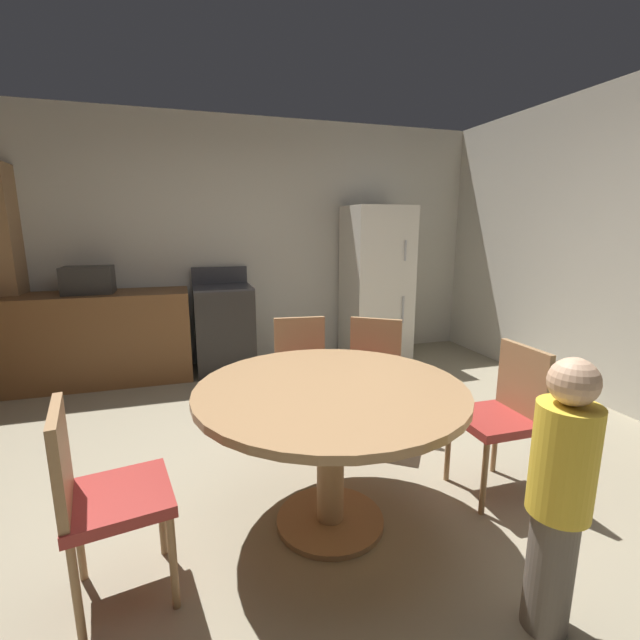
% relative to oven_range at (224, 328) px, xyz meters
% --- Properties ---
extents(ground_plane, '(14.00, 14.00, 0.00)m').
position_rel_oven_range_xyz_m(ground_plane, '(0.31, -2.51, -0.47)').
color(ground_plane, gray).
extents(wall_back, '(5.80, 0.12, 2.70)m').
position_rel_oven_range_xyz_m(wall_back, '(0.31, 0.40, 0.88)').
color(wall_back, beige).
rests_on(wall_back, ground).
extents(kitchen_counter, '(1.94, 0.60, 0.90)m').
position_rel_oven_range_xyz_m(kitchen_counter, '(-1.32, -0.00, -0.02)').
color(kitchen_counter, brown).
rests_on(kitchen_counter, ground).
extents(oven_range, '(0.60, 0.60, 1.10)m').
position_rel_oven_range_xyz_m(oven_range, '(0.00, 0.00, 0.00)').
color(oven_range, '#2D2B28').
rests_on(oven_range, ground).
extents(refrigerator, '(0.68, 0.68, 1.76)m').
position_rel_oven_range_xyz_m(refrigerator, '(1.74, -0.05, 0.41)').
color(refrigerator, silver).
rests_on(refrigerator, ground).
extents(microwave, '(0.44, 0.32, 0.26)m').
position_rel_oven_range_xyz_m(microwave, '(-1.26, -0.00, 0.56)').
color(microwave, '#2D2B28').
rests_on(microwave, kitchen_counter).
extents(dining_table, '(1.34, 1.34, 0.76)m').
position_rel_oven_range_xyz_m(dining_table, '(0.28, -2.73, 0.14)').
color(dining_table, '#9E754C').
rests_on(dining_table, ground).
extents(chair_north, '(0.45, 0.45, 0.87)m').
position_rel_oven_range_xyz_m(chair_north, '(0.41, -1.69, 0.03)').
color(chair_north, '#9E754C').
rests_on(chair_north, ground).
extents(chair_east, '(0.40, 0.40, 0.87)m').
position_rel_oven_range_xyz_m(chair_east, '(1.33, -2.74, 0.03)').
color(chair_east, '#9E754C').
rests_on(chair_east, ground).
extents(chair_west, '(0.46, 0.46, 0.87)m').
position_rel_oven_range_xyz_m(chair_west, '(-0.75, -2.91, 0.03)').
color(chair_west, '#9E754C').
rests_on(chair_west, ground).
extents(chair_northeast, '(0.56, 0.56, 0.87)m').
position_rel_oven_range_xyz_m(chair_northeast, '(0.89, -1.87, 0.03)').
color(chair_northeast, '#9E754C').
rests_on(chair_northeast, ground).
extents(person_child, '(0.31, 0.31, 1.09)m').
position_rel_oven_range_xyz_m(person_child, '(0.88, -3.55, 0.11)').
color(person_child, '#665B51').
rests_on(person_child, ground).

